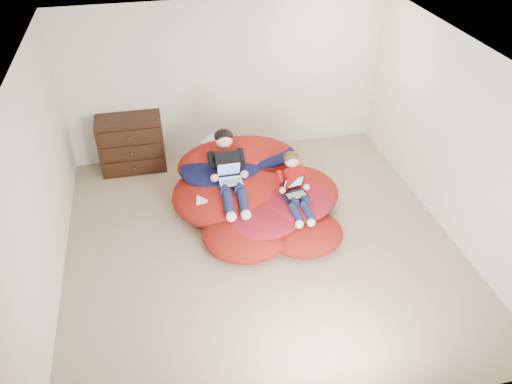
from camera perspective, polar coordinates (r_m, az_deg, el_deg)
name	(u,v)px	position (r m, az deg, el deg)	size (l,w,h in m)	color
room_shell	(262,232)	(6.45, 0.64, -4.55)	(5.10, 5.10, 2.77)	tan
dresser	(132,144)	(8.06, -14.03, 5.35)	(0.99, 0.56, 0.89)	black
beanbag_pile	(253,193)	(7.04, -0.35, -0.09)	(2.38, 2.33, 0.88)	#A21B12
cream_pillow	(216,144)	(7.49, -4.58, 5.46)	(0.49, 0.31, 0.31)	silver
older_boy	(228,168)	(6.79, -3.17, 2.78)	(0.36, 1.22, 0.77)	black
younger_boy	(295,184)	(6.62, 4.43, 0.94)	(0.35, 0.89, 0.68)	#9D0D0F
laptop_white	(230,176)	(6.74, -3.00, 1.85)	(0.31, 0.28, 0.22)	white
laptop_black	(295,189)	(6.64, 4.46, 0.32)	(0.32, 0.31, 0.22)	black
power_adapter	(202,200)	(6.68, -6.18, -0.95)	(0.14, 0.14, 0.05)	white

